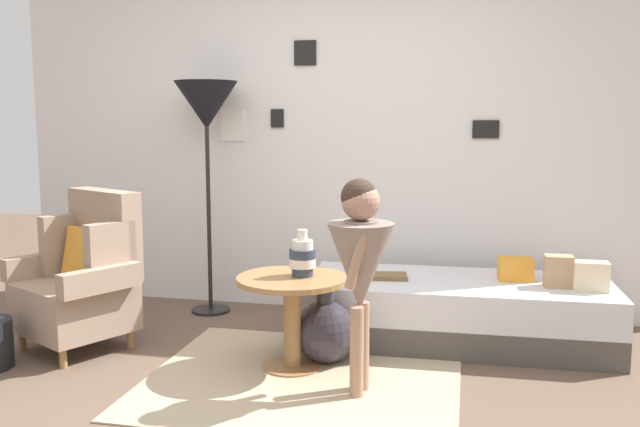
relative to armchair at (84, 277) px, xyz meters
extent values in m
plane|color=brown|center=(1.29, -0.72, -0.44)|extent=(12.00, 12.00, 0.00)
cube|color=silver|center=(1.29, 1.23, 0.86)|extent=(4.80, 0.10, 2.60)
cube|color=black|center=(1.13, 1.18, 1.45)|extent=(0.16, 0.02, 0.18)
cube|color=beige|center=(1.13, 1.17, 1.45)|extent=(0.13, 0.01, 0.14)
cube|color=black|center=(2.41, 1.18, 0.90)|extent=(0.18, 0.02, 0.12)
cube|color=silver|center=(2.41, 1.17, 0.90)|extent=(0.14, 0.01, 0.10)
cube|color=black|center=(0.91, 1.18, 0.98)|extent=(0.10, 0.02, 0.13)
cube|color=beige|center=(0.91, 1.17, 0.98)|extent=(0.07, 0.01, 0.10)
cube|color=white|center=(0.56, 1.18, 0.93)|extent=(0.19, 0.02, 0.24)
cube|color=gray|center=(0.56, 1.17, 0.93)|extent=(0.15, 0.01, 0.18)
cube|color=tan|center=(1.46, -0.24, -0.43)|extent=(1.68, 1.48, 0.01)
cylinder|color=#9E7042|center=(-0.35, -0.15, -0.38)|extent=(0.04, 0.04, 0.12)
cylinder|color=#9E7042|center=(0.08, -0.37, -0.38)|extent=(0.04, 0.04, 0.12)
cylinder|color=#9E7042|center=(-0.14, 0.25, -0.38)|extent=(0.04, 0.04, 0.12)
cylinder|color=#9E7042|center=(0.28, 0.03, -0.38)|extent=(0.04, 0.04, 0.12)
cube|color=gray|center=(-0.03, -0.06, -0.17)|extent=(0.79, 0.77, 0.30)
cube|color=gray|center=(0.07, 0.14, 0.26)|extent=(0.60, 0.40, 0.55)
cube|color=gray|center=(-0.22, 0.15, 0.17)|extent=(0.21, 0.31, 0.39)
cube|color=gray|center=(0.24, -0.10, 0.17)|extent=(0.21, 0.31, 0.39)
cube|color=gray|center=(-0.33, 0.07, 0.05)|extent=(0.31, 0.49, 0.14)
cube|color=gray|center=(0.25, -0.23, 0.05)|extent=(0.31, 0.49, 0.14)
cube|color=orange|center=(0.01, 0.02, 0.14)|extent=(0.40, 0.31, 0.33)
cube|color=#4C4742|center=(2.26, 0.59, -0.35)|extent=(1.92, 0.84, 0.18)
cube|color=silver|center=(2.26, 0.59, -0.15)|extent=(1.92, 0.84, 0.22)
cube|color=beige|center=(3.03, 0.49, 0.05)|extent=(0.20, 0.12, 0.17)
cube|color=tan|center=(2.85, 0.54, 0.06)|extent=(0.17, 0.12, 0.19)
cube|color=orange|center=(2.61, 0.66, 0.03)|extent=(0.22, 0.15, 0.15)
cylinder|color=#9E7042|center=(1.36, -0.09, -0.43)|extent=(0.34, 0.34, 0.02)
cylinder|color=#9E7042|center=(1.36, -0.09, -0.18)|extent=(0.10, 0.10, 0.48)
cylinder|color=#9E7042|center=(1.36, -0.09, 0.08)|extent=(0.63, 0.63, 0.03)
cylinder|color=#2D384C|center=(1.41, -0.06, 0.12)|extent=(0.12, 0.12, 0.05)
cylinder|color=silver|center=(1.41, -0.06, 0.17)|extent=(0.15, 0.15, 0.05)
cylinder|color=#2D384C|center=(1.41, -0.06, 0.22)|extent=(0.15, 0.15, 0.05)
cylinder|color=silver|center=(1.41, -0.06, 0.27)|extent=(0.12, 0.12, 0.05)
cylinder|color=silver|center=(1.41, -0.06, 0.33)|extent=(0.06, 0.06, 0.06)
cylinder|color=black|center=(0.47, 0.90, -0.43)|extent=(0.28, 0.28, 0.02)
cylinder|color=black|center=(0.47, 0.90, 0.37)|extent=(0.03, 0.03, 1.57)
cone|color=black|center=(0.47, 0.90, 1.07)|extent=(0.45, 0.45, 0.34)
cylinder|color=#A37A60|center=(1.78, -0.42, -0.20)|extent=(0.07, 0.07, 0.47)
cylinder|color=#A37A60|center=(1.79, -0.32, -0.20)|extent=(0.07, 0.07, 0.47)
cone|color=gray|center=(1.79, -0.37, 0.23)|extent=(0.34, 0.34, 0.45)
cylinder|color=gray|center=(1.79, -0.37, 0.38)|extent=(0.17, 0.17, 0.17)
cylinder|color=#A37A60|center=(1.79, -0.49, 0.29)|extent=(0.13, 0.07, 0.30)
cylinder|color=#A37A60|center=(1.82, -0.26, 0.29)|extent=(0.13, 0.07, 0.30)
sphere|color=#A37A60|center=(1.79, -0.37, 0.56)|extent=(0.19, 0.19, 0.19)
sphere|color=#38281E|center=(1.78, -0.37, 0.59)|extent=(0.18, 0.18, 0.18)
cube|color=brown|center=(1.83, 0.54, -0.02)|extent=(0.24, 0.19, 0.03)
sphere|color=#332D38|center=(1.52, 0.04, -0.26)|extent=(0.36, 0.36, 0.36)
cylinder|color=#332D38|center=(1.52, 0.04, -0.03)|extent=(0.10, 0.10, 0.09)
camera|label=1|loc=(2.30, -3.65, 0.96)|focal=37.80mm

